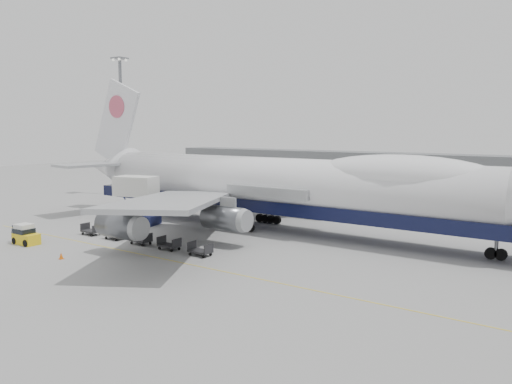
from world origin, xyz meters
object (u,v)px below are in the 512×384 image
Objects in this scene: baggage_tug at (25,235)px; airliner at (280,185)px; catering_truck at (136,198)px; ground_worker at (14,233)px.

airliner is at bearing 48.19° from baggage_tug.
airliner is 22.22× the size of baggage_tug.
catering_truck reaches higher than ground_worker.
ground_worker is at bearing -116.77° from catering_truck.
airliner is 34.52× the size of ground_worker.
airliner is 19.01m from catering_truck.
baggage_tug is at bearing -75.72° from ground_worker.
ground_worker is (-3.00, -14.93, -2.50)m from catering_truck.
baggage_tug is at bearing -130.11° from airliner.
airliner reaches higher than baggage_tug.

